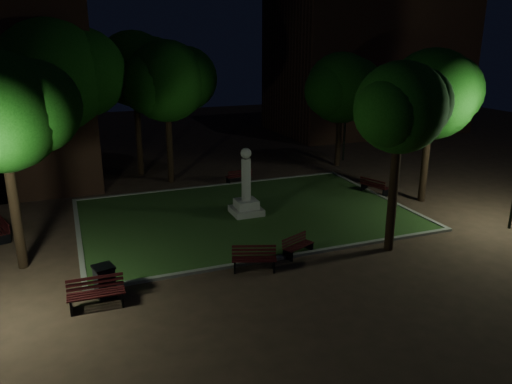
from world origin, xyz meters
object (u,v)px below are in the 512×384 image
Objects in this scene: bench_near_right at (297,246)px; bench_left_side at (1,230)px; bench_near_left at (254,259)px; bench_right_side at (374,187)px; bench_far_side at (239,177)px; trash_bin at (105,281)px; bench_west_near at (96,294)px; monument at (246,196)px.

bench_near_right is 12.44m from bench_left_side.
bench_near_left reaches higher than bench_right_side.
trash_bin is (-8.48, -10.94, 0.16)m from bench_far_side.
bench_right_side is at bearing 23.39° from trash_bin.
bench_left_side is at bearing 127.56° from bench_near_right.
bench_west_near is 1.14× the size of bench_far_side.
bench_left_side is 1.03× the size of bench_far_side.
bench_near_right is 0.87× the size of bench_right_side.
bench_far_side is 13.84m from trash_bin.
trash_bin is at bearing -159.86° from bench_near_left.
bench_near_left reaches higher than bench_far_side.
bench_near_left is 1.08× the size of bench_left_side.
bench_west_near is 14.51m from bench_far_side.
bench_near_right is at bearing 106.66° from bench_right_side.
bench_west_near is (-5.56, -0.66, 0.03)m from bench_near_left.
bench_west_near is 0.68m from trash_bin.
monument reaches higher than bench_right_side.
bench_left_side is at bearing 116.13° from bench_west_near.
monument is 2.08× the size of bench_far_side.
monument is 5.88m from bench_near_left.
bench_right_side is 1.56× the size of trash_bin.
bench_west_near is at bearing -153.78° from bench_near_left.
bench_west_near reaches higher than bench_near_left.
bench_near_right is (2.04, 0.62, -0.06)m from bench_near_left.
monument is 7.67m from bench_right_side.
bench_west_near is at bearing -139.43° from monument.
bench_west_near is at bearing 93.97° from bench_right_side.
monument reaches higher than trash_bin.
bench_near_right is at bearing 5.40° from trash_bin.
monument is at bearing 74.09° from bench_right_side.
monument is at bearing 66.80° from bench_left_side.
bench_near_right is 0.84× the size of bench_west_near.
bench_far_side is at bearing 91.64° from bench_left_side.
monument is 8.99m from trash_bin.
bench_near_left is 1.01× the size of bench_right_side.
monument is 5.53m from bench_far_side.
monument is at bearing 38.98° from trash_bin.
bench_far_side reaches higher than bench_left_side.
bench_far_side is at bearing 32.05° from bench_right_side.
bench_right_side reaches higher than bench_near_right.
trash_bin is (-5.24, -0.07, 0.13)m from bench_near_left.
bench_far_side is at bearing 74.25° from monument.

